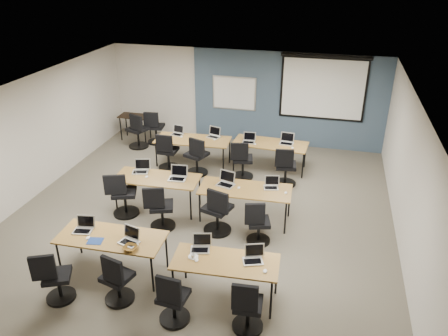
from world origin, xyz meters
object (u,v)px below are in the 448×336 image
(laptop_7, at_px, (271,185))
(task_chair_10, at_px, (242,163))
(task_chair_9, at_px, (197,159))
(laptop_1, at_px, (130,238))
(training_table_front_left, at_px, (111,239))
(training_table_back_left, at_px, (193,141))
(training_table_front_right, at_px, (225,264))
(laptop_9, at_px, (214,134))
(training_table_mid_left, at_px, (157,179))
(task_chair_4, at_px, (123,198))
(task_chair_6, at_px, (217,214))
(spare_chair_a, at_px, (155,130))
(laptop_0, at_px, (84,227))
(task_chair_5, at_px, (160,211))
(laptop_2, at_px, (201,246))
(spare_chair_b, at_px, (138,133))
(projector_screen, at_px, (323,84))
(training_table_back_right, at_px, (270,145))
(utility_table, at_px, (135,119))
(whiteboard, at_px, (234,93))
(task_chair_0, at_px, (55,281))
(task_chair_1, at_px, (117,282))
(laptop_5, at_px, (178,176))
(task_chair_7, at_px, (258,226))
(laptop_11, at_px, (287,141))
(training_table_mid_right, at_px, (245,190))
(task_chair_3, at_px, (247,310))
(laptop_10, at_px, (249,140))
(laptop_6, at_px, (226,181))
(laptop_8, at_px, (178,132))
(laptop_3, at_px, (253,257))
(task_chair_2, at_px, (173,302))

(laptop_7, height_order, task_chair_10, task_chair_10)
(task_chair_9, bearing_deg, task_chair_10, 24.30)
(laptop_1, bearing_deg, training_table_front_left, -172.00)
(training_table_back_left, bearing_deg, training_table_front_right, -69.78)
(training_table_front_right, height_order, laptop_9, laptop_9)
(training_table_mid_left, relative_size, task_chair_4, 1.78)
(task_chair_6, height_order, spare_chair_a, task_chair_6)
(laptop_0, height_order, task_chair_5, task_chair_5)
(training_table_front_left, distance_m, laptop_2, 1.59)
(task_chair_6, relative_size, spare_chair_b, 0.99)
(task_chair_6, bearing_deg, projector_screen, 88.47)
(training_table_back_right, bearing_deg, utility_table, 169.36)
(whiteboard, bearing_deg, task_chair_0, -99.24)
(spare_chair_b, bearing_deg, task_chair_0, -55.93)
(task_chair_1, xyz_separation_m, task_chair_4, (-1.09, 2.44, 0.03))
(task_chair_10, bearing_deg, task_chair_5, -125.77)
(task_chair_0, bearing_deg, laptop_2, -0.83)
(training_table_front_right, bearing_deg, laptop_5, 120.20)
(task_chair_7, relative_size, laptop_11, 2.76)
(training_table_front_left, distance_m, task_chair_6, 2.18)
(training_table_mid_right, bearing_deg, task_chair_1, -119.24)
(training_table_front_left, height_order, task_chair_10, task_chair_10)
(laptop_11, bearing_deg, spare_chair_b, 179.59)
(task_chair_3, xyz_separation_m, task_chair_4, (-3.20, 2.51, 0.04))
(laptop_2, relative_size, laptop_5, 0.86)
(training_table_mid_left, bearing_deg, task_chair_3, -51.15)
(task_chair_4, bearing_deg, training_table_front_right, -54.52)
(training_table_front_right, xyz_separation_m, training_table_mid_left, (-2.14, 2.42, 0.01))
(spare_chair_a, bearing_deg, training_table_front_right, -65.49)
(laptop_10, bearing_deg, task_chair_4, -130.80)
(training_table_back_right, distance_m, task_chair_0, 6.23)
(spare_chair_b, bearing_deg, task_chair_9, -8.02)
(whiteboard, bearing_deg, training_table_mid_left, -99.62)
(laptop_11, bearing_deg, training_table_back_left, -167.47)
(training_table_mid_left, distance_m, task_chair_7, 2.52)
(task_chair_0, bearing_deg, task_chair_10, 43.73)
(laptop_5, relative_size, laptop_6, 1.03)
(training_table_back_right, xyz_separation_m, laptop_9, (-1.51, 0.07, 0.11))
(laptop_8, height_order, laptop_10, laptop_10)
(laptop_9, bearing_deg, task_chair_1, -74.22)
(laptop_3, xyz_separation_m, task_chair_10, (-1.06, 4.10, -0.37))
(laptop_5, height_order, task_chair_5, laptop_5)
(training_table_front_left, height_order, training_table_back_left, same)
(laptop_1, relative_size, laptop_11, 0.93)
(laptop_1, bearing_deg, task_chair_0, -122.80)
(laptop_0, xyz_separation_m, task_chair_7, (2.83, 1.38, -0.40))
(training_table_back_left, bearing_deg, laptop_5, -83.68)
(laptop_7, bearing_deg, spare_chair_b, 134.18)
(whiteboard, relative_size, laptop_2, 4.10)
(task_chair_2, bearing_deg, task_chair_5, 120.74)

